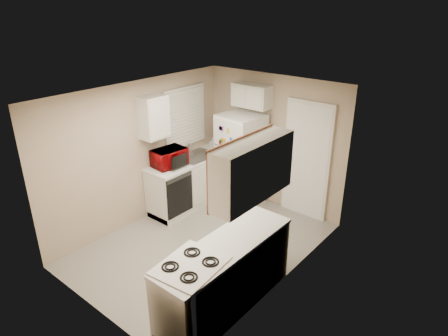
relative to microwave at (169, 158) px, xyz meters
The scene contains 19 objects.
floor 1.61m from the microwave, 19.94° to the right, with size 3.80×3.80×0.00m, color #AAA69D.
ceiling 1.82m from the microwave, 19.94° to the right, with size 3.80×3.80×0.00m, color white.
wall_left 0.51m from the microwave, 120.93° to the right, with size 3.80×3.80×0.00m, color tan.
wall_right 2.59m from the microwave, ahead, with size 3.80×3.80×0.00m, color tan.
wall_back 1.88m from the microwave, 52.20° to the left, with size 2.80×2.80×0.00m, color tan.
wall_front 2.59m from the microwave, 63.61° to the right, with size 2.80×2.80×0.00m, color tan.
left_counter 0.77m from the microwave, 84.09° to the left, with size 0.60×1.80×0.90m, color silver.
dishwasher 0.67m from the microwave, 19.03° to the right, with size 0.03×0.58×0.72m, color black.
sink 0.66m from the microwave, 85.48° to the left, with size 0.54×0.74×0.16m, color gray.
microwave is the anchor object (origin of this frame).
soap_bottle 1.14m from the microwave, 90.00° to the left, with size 0.10×0.10×0.21m, color silver.
window_blinds 0.86m from the microwave, 108.36° to the left, with size 0.10×0.98×1.08m, color silver.
upper_cabinet_left 0.78m from the microwave, 116.88° to the right, with size 0.30×0.45×0.70m, color silver.
refrigerator 1.32m from the microwave, 56.91° to the left, with size 0.70×0.68×1.70m, color white.
cabinet_over_fridge 1.80m from the microwave, 60.63° to the left, with size 0.70×0.30×0.40m, color silver.
interior_door 2.35m from the microwave, 37.95° to the left, with size 0.86×0.06×2.08m, color white.
right_counter 2.63m from the microwave, 28.41° to the right, with size 0.60×2.00×0.90m, color silver.
stove 2.90m from the microwave, 38.79° to the right, with size 0.61×0.75×0.92m, color white.
upper_cabinet_right 2.68m from the microwave, 20.92° to the right, with size 0.30×1.20×0.70m, color silver.
Camera 1 is at (3.61, -3.88, 3.60)m, focal length 32.00 mm.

